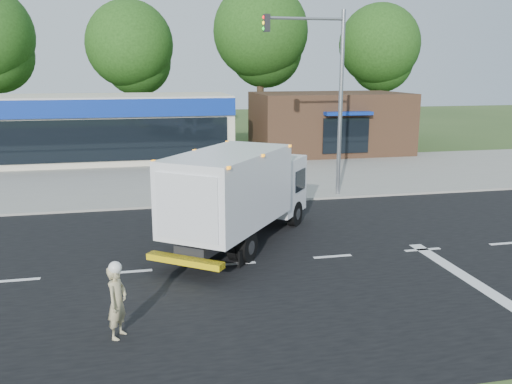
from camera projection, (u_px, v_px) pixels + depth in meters
ground at (332, 257)px, 16.47m from camera, size 120.00×120.00×0.00m
road_asphalt at (332, 257)px, 16.47m from camera, size 60.00×14.00×0.02m
sidewalk at (269, 195)px, 24.27m from camera, size 60.00×2.40×0.12m
parking_apron at (245, 172)px, 29.81m from camera, size 60.00×9.00×0.02m
lane_markings at (394, 269)px, 15.46m from camera, size 55.20×7.00×0.01m
ems_box_truck at (239, 190)px, 17.32m from camera, size 5.98×6.99×3.14m
emergency_worker at (117, 300)px, 11.38m from camera, size 0.60×0.69×1.71m
retail_strip_mall at (82, 128)px, 33.16m from camera, size 18.00×6.20×4.00m
brown_storefront at (330, 123)px, 36.50m from camera, size 10.00×6.70×4.00m
traffic_signal_pole at (327, 85)px, 23.09m from camera, size 3.51×0.25×8.00m
background_trees at (198, 44)px, 41.48m from camera, size 36.77×7.39×12.10m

